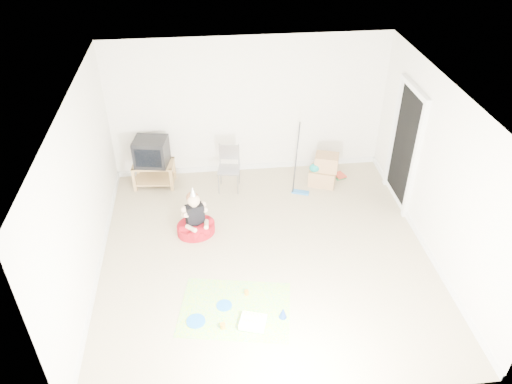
{
  "coord_description": "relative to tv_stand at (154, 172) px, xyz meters",
  "views": [
    {
      "loc": [
        -0.78,
        -5.69,
        5.17
      ],
      "look_at": [
        -0.1,
        0.4,
        0.9
      ],
      "focal_mm": 35.0,
      "sensor_mm": 36.0,
      "label": 1
    }
  ],
  "objects": [
    {
      "name": "orange_cup_far",
      "position": [
        1.05,
        -3.49,
        -0.23
      ],
      "size": [
        0.08,
        0.08,
        0.08
      ],
      "primitive_type": "cylinder",
      "rotation": [
        0.0,
        0.0,
        0.13
      ],
      "color": "orange",
      "rests_on": "party_mat"
    },
    {
      "name": "birthday_cake",
      "position": [
        1.44,
        -3.49,
        -0.22
      ],
      "size": [
        0.4,
        0.35,
        0.15
      ],
      "color": "white",
      "rests_on": "party_mat"
    },
    {
      "name": "seated_woman",
      "position": [
        0.73,
        -1.49,
        -0.08
      ],
      "size": [
        0.78,
        0.78,
        0.89
      ],
      "color": "#A00E19",
      "rests_on": "ground"
    },
    {
      "name": "ground",
      "position": [
        1.78,
        -2.14,
        -0.27
      ],
      "size": [
        5.0,
        5.0,
        0.0
      ],
      "primitive_type": "plane",
      "color": "tan",
      "rests_on": "ground"
    },
    {
      "name": "orange_cup_near",
      "position": [
        1.41,
        -2.94,
        -0.23
      ],
      "size": [
        0.08,
        0.08,
        0.07
      ],
      "primitive_type": "cylinder",
      "rotation": [
        0.0,
        0.0,
        -0.35
      ],
      "color": "orange",
      "rests_on": "party_mat"
    },
    {
      "name": "floor_mop",
      "position": [
        2.62,
        -0.57,
        -0.01
      ],
      "size": [
        0.33,
        0.4,
        1.25
      ],
      "color": "#2367B3",
      "rests_on": "ground"
    },
    {
      "name": "party_mat",
      "position": [
        1.23,
        -3.19,
        -0.27
      ],
      "size": [
        1.65,
        1.32,
        0.01
      ],
      "primitive_type": "cube",
      "rotation": [
        0.0,
        0.0,
        -0.18
      ],
      "color": "#EB317D",
      "rests_on": "ground"
    },
    {
      "name": "blue_plate_far",
      "position": [
        0.7,
        -3.35,
        -0.26
      ],
      "size": [
        0.29,
        0.29,
        0.01
      ],
      "primitive_type": "cylinder",
      "rotation": [
        0.0,
        0.0,
        0.14
      ],
      "color": "blue",
      "rests_on": "party_mat"
    },
    {
      "name": "doorway_recess",
      "position": [
        4.26,
        -0.94,
        0.75
      ],
      "size": [
        0.02,
        0.9,
        2.05
      ],
      "primitive_type": "cube",
      "color": "black",
      "rests_on": "ground"
    },
    {
      "name": "book_pile",
      "position": [
        3.45,
        -0.12,
        -0.25
      ],
      "size": [
        0.24,
        0.27,
        0.05
      ],
      "color": "#236936",
      "rests_on": "ground"
    },
    {
      "name": "blue_party_hat",
      "position": [
        1.85,
        -3.4,
        -0.18
      ],
      "size": [
        0.13,
        0.13,
        0.16
      ],
      "primitive_type": "cone",
      "rotation": [
        0.0,
        0.0,
        0.24
      ],
      "color": "#1A3FB8",
      "rests_on": "party_mat"
    },
    {
      "name": "crt_tv",
      "position": [
        0.0,
        -0.0,
        0.43
      ],
      "size": [
        0.64,
        0.57,
        0.49
      ],
      "primitive_type": "cube",
      "rotation": [
        0.0,
        0.0,
        -0.18
      ],
      "color": "black",
      "rests_on": "tv_stand"
    },
    {
      "name": "tv_stand",
      "position": [
        0.0,
        0.0,
        0.0
      ],
      "size": [
        0.77,
        0.52,
        0.46
      ],
      "color": "#AD844E",
      "rests_on": "ground"
    },
    {
      "name": "folding_chair",
      "position": [
        1.35,
        -0.29,
        0.14
      ],
      "size": [
        0.44,
        0.42,
        0.85
      ],
      "color": "gray",
      "rests_on": "ground"
    },
    {
      "name": "blue_plate_near",
      "position": [
        1.09,
        -3.12,
        -0.26
      ],
      "size": [
        0.24,
        0.24,
        0.01
      ],
      "primitive_type": "cylinder",
      "rotation": [
        0.0,
        0.0,
        0.11
      ],
      "color": "blue",
      "rests_on": "party_mat"
    },
    {
      "name": "cardboard_boxes",
      "position": [
        3.08,
        -0.32,
        0.02
      ],
      "size": [
        0.59,
        0.51,
        0.6
      ],
      "color": "#AA7E52",
      "rests_on": "ground"
    }
  ]
}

